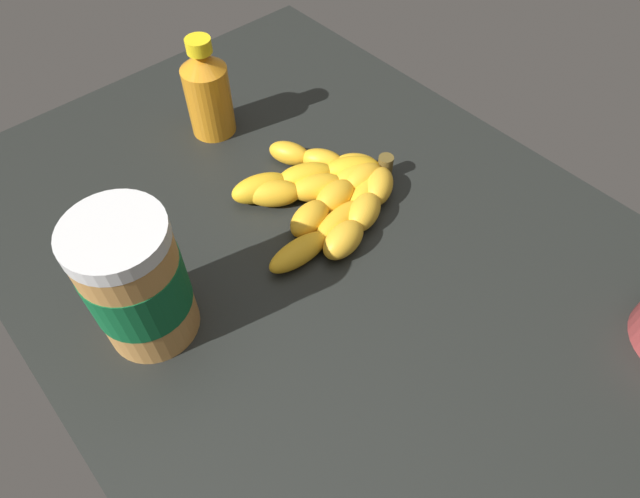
% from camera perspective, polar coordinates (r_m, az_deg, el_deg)
% --- Properties ---
extents(ground_plane, '(0.94, 0.67, 0.04)m').
position_cam_1_polar(ground_plane, '(0.66, 0.65, -1.00)').
color(ground_plane, black).
extents(banana_bunch, '(0.22, 0.23, 0.04)m').
position_cam_1_polar(banana_bunch, '(0.68, 1.05, 6.02)').
color(banana_bunch, gold).
rests_on(banana_bunch, ground_plane).
extents(peanut_butter_jar, '(0.10, 0.10, 0.16)m').
position_cam_1_polar(peanut_butter_jar, '(0.55, -18.95, -3.38)').
color(peanut_butter_jar, '#BF8442').
rests_on(peanut_butter_jar, ground_plane).
extents(honey_bottle, '(0.06, 0.06, 0.14)m').
position_cam_1_polar(honey_bottle, '(0.78, -11.86, 16.07)').
color(honey_bottle, orange).
rests_on(honey_bottle, ground_plane).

